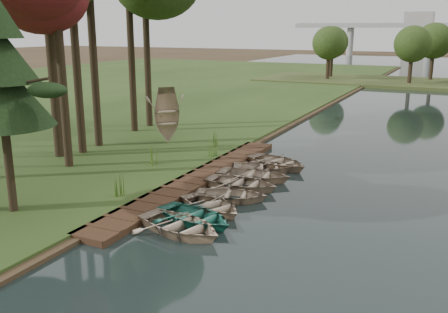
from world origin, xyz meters
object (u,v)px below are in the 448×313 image
at_px(rowboat_2, 211,203).
at_px(rowboat_1, 195,214).
at_px(boardwalk, 198,180).
at_px(stored_rowboat, 167,137).
at_px(rowboat_0, 180,223).

bearing_deg(rowboat_2, rowboat_1, -154.05).
height_order(boardwalk, stored_rowboat, stored_rowboat).
xyz_separation_m(boardwalk, rowboat_0, (2.41, -5.73, 0.27)).
bearing_deg(rowboat_0, boardwalk, 37.25).
bearing_deg(rowboat_1, rowboat_0, -166.03).
distance_m(rowboat_2, stored_rowboat, 11.68).
bearing_deg(rowboat_2, stored_rowboat, 65.48).
relative_size(rowboat_0, stored_rowboat, 1.03).
xyz_separation_m(rowboat_1, rowboat_2, (-0.03, 1.43, -0.02)).
height_order(rowboat_2, stored_rowboat, stored_rowboat).
relative_size(boardwalk, rowboat_2, 5.10).
relative_size(rowboat_1, rowboat_2, 1.07).
distance_m(rowboat_0, rowboat_2, 2.48).
bearing_deg(rowboat_0, rowboat_2, 14.76).
relative_size(boardwalk, rowboat_0, 4.48).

